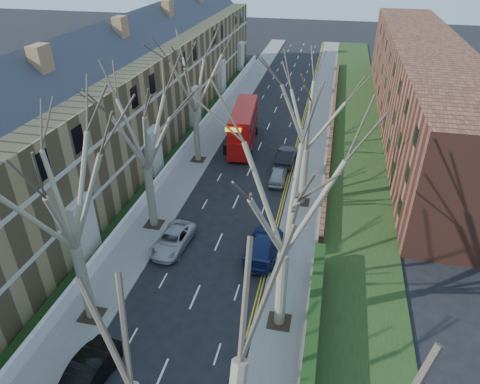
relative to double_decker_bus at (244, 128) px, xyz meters
The scene contains 17 objects.
pavement_left 7.64m from the double_decker_bus, 124.13° to the left, with size 3.00×102.00×0.12m, color slate.
pavement_right 10.16m from the double_decker_bus, 37.76° to the left, with size 3.00×102.00×0.12m, color slate.
terrace_left 12.42m from the double_decker_bus, behind, with size 9.70×78.00×13.60m.
flats_right 22.00m from the double_decker_bus, 27.57° to the left, with size 13.97×54.00×10.00m.
front_wall_left 6.26m from the double_decker_bus, 161.75° to the right, with size 0.30×78.00×1.00m.
grass_verge_right 13.92m from the double_decker_bus, 26.23° to the left, with size 6.00×102.00×0.06m.
tree_left_mid 28.18m from the double_decker_bus, 98.10° to the right, with size 10.50×10.50×14.71m.
tree_left_far 18.75m from the double_decker_bus, 102.77° to the right, with size 10.15×10.15×14.22m.
tree_left_dist 9.72m from the double_decker_bus, 127.98° to the right, with size 10.50×10.50×14.71m.
tree_right_mid 27.08m from the double_decker_bus, 73.09° to the right, with size 10.50×10.50×14.71m.
tree_right_far 15.08m from the double_decker_bus, 55.24° to the right, with size 10.15×10.15×14.22m.
double_decker_bus is the anchor object (origin of this frame).
car_left_mid 31.35m from the double_decker_bus, 93.00° to the right, with size 1.65×4.74×1.56m, color black.
car_left_far 19.34m from the double_decker_bus, 93.93° to the right, with size 2.21×4.78×1.33m, color #ADAEB3.
car_right_near 19.38m from the double_decker_bus, 73.47° to the right, with size 2.25×5.52×1.60m, color navy.
car_right_mid 9.06m from the double_decker_bus, 56.31° to the right, with size 1.58×3.92×1.34m, color #9D9EA6.
car_right_far 6.39m from the double_decker_bus, 33.22° to the right, with size 1.68×4.81×1.59m, color black.
Camera 1 is at (7.33, -10.35, 20.31)m, focal length 32.00 mm.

